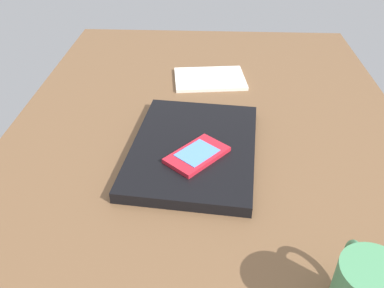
# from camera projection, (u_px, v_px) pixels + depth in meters

# --- Properties ---
(desk_surface) EXTENTS (1.20, 0.80, 0.03)m
(desk_surface) POSITION_uv_depth(u_px,v_px,m) (206.00, 146.00, 0.78)
(desk_surface) COLOR brown
(desk_surface) RESTS_ON ground
(laptop_closed) EXTENTS (0.32, 0.25, 0.02)m
(laptop_closed) POSITION_uv_depth(u_px,v_px,m) (192.00, 148.00, 0.73)
(laptop_closed) COLOR black
(laptop_closed) RESTS_ON desk_surface
(cell_phone_on_laptop) EXTENTS (0.12, 0.12, 0.01)m
(cell_phone_on_laptop) POSITION_uv_depth(u_px,v_px,m) (195.00, 155.00, 0.69)
(cell_phone_on_laptop) COLOR red
(cell_phone_on_laptop) RESTS_ON laptop_closed
(notepad) EXTENTS (0.14, 0.18, 0.01)m
(notepad) POSITION_uv_depth(u_px,v_px,m) (207.00, 79.00, 0.98)
(notepad) COLOR white
(notepad) RESTS_ON desk_surface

